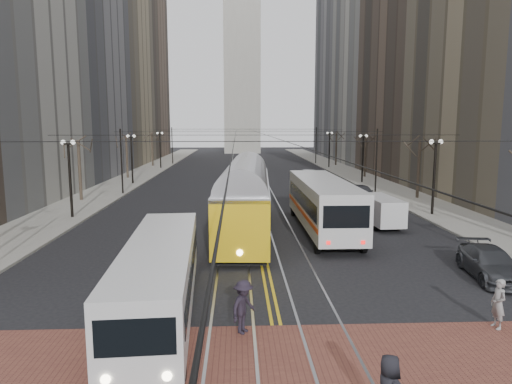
{
  "coord_description": "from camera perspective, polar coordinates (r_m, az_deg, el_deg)",
  "views": [
    {
      "loc": [
        -1.33,
        -16.01,
        6.92
      ],
      "look_at": [
        -0.23,
        10.78,
        3.0
      ],
      "focal_mm": 32.0,
      "sensor_mm": 36.0,
      "label": 1
    }
  ],
  "objects": [
    {
      "name": "building_right_mid",
      "position": [
        68.32,
        21.7,
        16.24
      ],
      "size": [
        16.0,
        20.0,
        34.0
      ],
      "primitive_type": "cube",
      "color": "brown",
      "rests_on": "ground"
    },
    {
      "name": "building_left_far",
      "position": [
        105.65,
        -16.14,
        15.12
      ],
      "size": [
        16.0,
        20.0,
        40.0
      ],
      "primitive_type": "cube",
      "color": "brown",
      "rests_on": "ground"
    },
    {
      "name": "clock_tower",
      "position": [
        121.54,
        -1.8,
        22.14
      ],
      "size": [
        12.0,
        12.0,
        66.0
      ],
      "color": "#B2AFA5",
      "rests_on": "ground"
    },
    {
      "name": "ground",
      "position": [
        17.5,
        2.28,
        -14.99
      ],
      "size": [
        260.0,
        260.0,
        0.0
      ],
      "primitive_type": "plane",
      "color": "black",
      "rests_on": "ground"
    },
    {
      "name": "pedestrian_d",
      "position": [
        15.71,
        -1.59,
        -14.14
      ],
      "size": [
        1.22,
        1.35,
        1.82
      ],
      "primitive_type": "imported",
      "rotation": [
        0.0,
        0.0,
        0.98
      ],
      "color": "black",
      "rests_on": "crosswalk_band"
    },
    {
      "name": "streetcar",
      "position": [
        29.48,
        -1.33,
        -1.57
      ],
      "size": [
        3.77,
        15.9,
        3.72
      ],
      "primitive_type": "cube",
      "rotation": [
        0.0,
        0.0,
        -0.05
      ],
      "color": "gold",
      "rests_on": "ground"
    },
    {
      "name": "rear_bus",
      "position": [
        30.26,
        8.32,
        -1.71
      ],
      "size": [
        2.85,
        13.02,
        3.4
      ],
      "primitive_type": "cube",
      "rotation": [
        0.0,
        0.0,
        0.0
      ],
      "color": "silver",
      "rests_on": "ground"
    },
    {
      "name": "building_left_midfar",
      "position": [
        88.18,
        -20.92,
        20.29
      ],
      "size": [
        20.0,
        20.0,
        52.0
      ],
      "primitive_type": "cube",
      "color": "gray",
      "rests_on": "ground"
    },
    {
      "name": "streetcar_rails",
      "position": [
        61.42,
        -1.11,
        1.85
      ],
      "size": [
        4.8,
        130.0,
        0.02
      ],
      "primitive_type": "cube",
      "color": "gray",
      "rests_on": "ground"
    },
    {
      "name": "building_right_midfar",
      "position": [
        89.0,
        17.74,
        20.32
      ],
      "size": [
        20.0,
        20.0,
        52.0
      ],
      "primitive_type": "cube",
      "color": "#A1A098",
      "rests_on": "ground"
    },
    {
      "name": "sedan_grey",
      "position": [
        43.59,
        13.08,
        -0.04
      ],
      "size": [
        2.38,
        4.59,
        1.49
      ],
      "primitive_type": "imported",
      "rotation": [
        0.0,
        0.0,
        0.15
      ],
      "color": "#404248",
      "rests_on": "ground"
    },
    {
      "name": "sidewalk_left",
      "position": [
        62.9,
        -14.91,
        1.79
      ],
      "size": [
        5.0,
        140.0,
        0.15
      ],
      "primitive_type": "cube",
      "color": "gray",
      "rests_on": "ground"
    },
    {
      "name": "transit_bus",
      "position": [
        17.18,
        -11.91,
        -10.68
      ],
      "size": [
        2.96,
        11.18,
        2.77
      ],
      "primitive_type": "cube",
      "rotation": [
        0.0,
        0.0,
        0.06
      ],
      "color": "silver",
      "rests_on": "ground"
    },
    {
      "name": "centre_lines",
      "position": [
        61.42,
        -1.11,
        1.86
      ],
      "size": [
        0.42,
        130.0,
        0.01
      ],
      "primitive_type": "cube",
      "color": "gold",
      "rests_on": "ground"
    },
    {
      "name": "lamp_posts",
      "position": [
        44.97,
        -0.66,
        3.06
      ],
      "size": [
        27.6,
        57.2,
        5.6
      ],
      "color": "black",
      "rests_on": "ground"
    },
    {
      "name": "crosswalk_band",
      "position": [
        13.93,
        3.7,
        -21.48
      ],
      "size": [
        25.0,
        6.0,
        0.01
      ],
      "primitive_type": "cube",
      "color": "brown",
      "rests_on": "ground"
    },
    {
      "name": "pedestrian_b",
      "position": [
        18.07,
        28.03,
        -12.23
      ],
      "size": [
        0.47,
        0.66,
        1.73
      ],
      "primitive_type": "imported",
      "rotation": [
        0.0,
        0.0,
        4.8
      ],
      "color": "gray",
      "rests_on": "crosswalk_band"
    },
    {
      "name": "building_right_far",
      "position": [
        106.29,
        12.73,
        15.19
      ],
      "size": [
        16.0,
        20.0,
        40.0
      ],
      "primitive_type": "cube",
      "color": "slate",
      "rests_on": "ground"
    },
    {
      "name": "sedan_parked",
      "position": [
        23.66,
        27.23,
        -7.91
      ],
      "size": [
        2.54,
        4.94,
        1.37
      ],
      "primitive_type": "imported",
      "rotation": [
        0.0,
        0.0,
        -0.14
      ],
      "color": "#383B3F",
      "rests_on": "ground"
    },
    {
      "name": "sedan_silver",
      "position": [
        56.99,
        6.63,
        2.02
      ],
      "size": [
        2.01,
        4.51,
        1.44
      ],
      "primitive_type": "imported",
      "rotation": [
        0.0,
        0.0,
        -0.11
      ],
      "color": "#999CA1",
      "rests_on": "ground"
    },
    {
      "name": "street_trees",
      "position": [
        51.45,
        -0.87,
        3.73
      ],
      "size": [
        31.68,
        53.28,
        5.6
      ],
      "color": "#382D23",
      "rests_on": "ground"
    },
    {
      "name": "sidewalk_right",
      "position": [
        63.53,
        12.55,
        1.94
      ],
      "size": [
        5.0,
        140.0,
        0.15
      ],
      "primitive_type": "cube",
      "color": "gray",
      "rests_on": "ground"
    },
    {
      "name": "cargo_van",
      "position": [
        32.5,
        15.31,
        -2.42
      ],
      "size": [
        2.09,
        4.77,
        2.06
      ],
      "primitive_type": "cube",
      "rotation": [
        0.0,
        0.0,
        0.07
      ],
      "color": "silver",
      "rests_on": "ground"
    },
    {
      "name": "building_left_mid",
      "position": [
        67.32,
        -24.4,
        16.21
      ],
      "size": [
        16.0,
        20.0,
        34.0
      ],
      "primitive_type": "cube",
      "color": "slate",
      "rests_on": "ground"
    },
    {
      "name": "trolley_wires",
      "position": [
        50.96,
        -0.86,
        4.78
      ],
      "size": [
        25.96,
        120.0,
        6.6
      ],
      "color": "black",
      "rests_on": "ground"
    }
  ]
}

